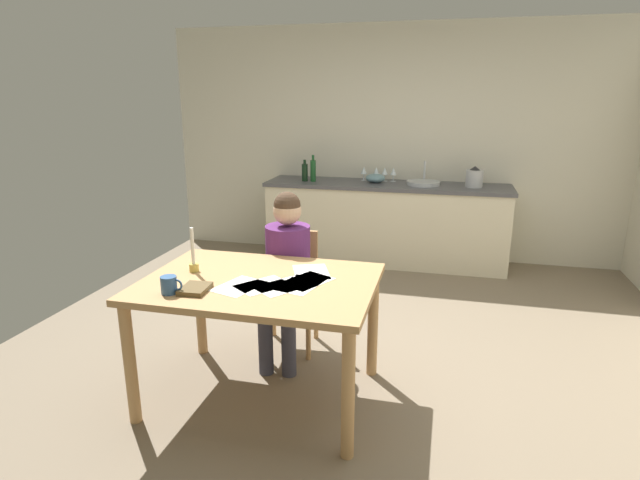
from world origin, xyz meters
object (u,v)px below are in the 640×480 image
object	(u,v)px
book_magazine	(195,289)
wine_glass_near_sink	(393,172)
mixing_bowl	(375,178)
wine_glass_by_kettle	(385,172)
bottle_vinegar	(313,170)
coffee_mug	(169,285)
dining_table	(260,296)
person_seated	(286,265)
chair_at_table	(291,284)
stovetop_kettle	(474,178)
sink_unit	(423,183)
wine_glass_back_left	(376,171)
wine_glass_back_right	(364,171)
bottle_oil	(305,172)
candlestick	(193,259)

from	to	relation	value
book_magazine	wine_glass_near_sink	distance (m)	3.42
mixing_bowl	wine_glass_by_kettle	world-z (taller)	wine_glass_by_kettle
bottle_vinegar	mixing_bowl	xyz separation A→B (m)	(0.69, 0.10, -0.08)
coffee_mug	mixing_bowl	bearing A→B (deg)	78.32
dining_table	person_seated	xyz separation A→B (m)	(-0.02, 0.59, 0.00)
coffee_mug	wine_glass_near_sink	distance (m)	3.51
wine_glass_near_sink	book_magazine	bearing A→B (deg)	-102.58
chair_at_table	stovetop_kettle	bearing A→B (deg)	58.25
sink_unit	wine_glass_back_left	world-z (taller)	sink_unit
dining_table	book_magazine	world-z (taller)	book_magazine
book_magazine	stovetop_kettle	xyz separation A→B (m)	(1.61, 3.18, 0.20)
coffee_mug	wine_glass_by_kettle	size ratio (longest dim) A/B	0.83
wine_glass_back_right	bottle_vinegar	bearing A→B (deg)	-158.39
dining_table	chair_at_table	bearing A→B (deg)	92.40
dining_table	coffee_mug	distance (m)	0.54
book_magazine	bottle_oil	bearing A→B (deg)	90.38
sink_unit	chair_at_table	bearing A→B (deg)	-110.70
wine_glass_by_kettle	wine_glass_back_left	world-z (taller)	same
wine_glass_near_sink	bottle_vinegar	bearing A→B (deg)	-166.24
book_magazine	person_seated	bearing A→B (deg)	68.54
sink_unit	wine_glass_near_sink	xyz separation A→B (m)	(-0.34, 0.15, 0.09)
chair_at_table	wine_glass_by_kettle	distance (m)	2.43
candlestick	sink_unit	xyz separation A→B (m)	(1.25, 2.88, 0.06)
stovetop_kettle	wine_glass_by_kettle	size ratio (longest dim) A/B	1.43
stovetop_kettle	wine_glass_near_sink	xyz separation A→B (m)	(-0.87, 0.15, 0.01)
person_seated	stovetop_kettle	world-z (taller)	person_seated
wine_glass_by_kettle	person_seated	bearing A→B (deg)	-98.66
wine_glass_back_left	wine_glass_back_right	size ratio (longest dim) A/B	1.00
dining_table	stovetop_kettle	distance (m)	3.23
chair_at_table	wine_glass_by_kettle	bearing A→B (deg)	80.54
coffee_mug	mixing_bowl	distance (m)	3.35
wine_glass_near_sink	wine_glass_by_kettle	size ratio (longest dim) A/B	1.00
bottle_oil	wine_glass_back_left	world-z (taller)	bottle_oil
book_magazine	wine_glass_back_left	distance (m)	3.38
chair_at_table	stovetop_kettle	distance (m)	2.63
candlestick	wine_glass_back_left	bearing A→B (deg)	76.76
chair_at_table	book_magazine	distance (m)	1.07
person_seated	candlestick	world-z (taller)	person_seated
dining_table	wine_glass_by_kettle	bearing A→B (deg)	83.33
chair_at_table	bottle_oil	size ratio (longest dim) A/B	3.61
wine_glass_near_sink	coffee_mug	bearing A→B (deg)	-104.25
book_magazine	wine_glass_by_kettle	bearing A→B (deg)	75.16
coffee_mug	wine_glass_back_left	xyz separation A→B (m)	(0.67, 3.39, 0.18)
candlestick	wine_glass_back_right	world-z (taller)	candlestick
bottle_oil	bottle_vinegar	distance (m)	0.10
mixing_bowl	wine_glass_back_left	distance (m)	0.13
person_seated	sink_unit	bearing A→B (deg)	70.75
person_seated	coffee_mug	world-z (taller)	person_seated
bottle_vinegar	stovetop_kettle	bearing A→B (deg)	2.11
candlestick	stovetop_kettle	bearing A→B (deg)	58.33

